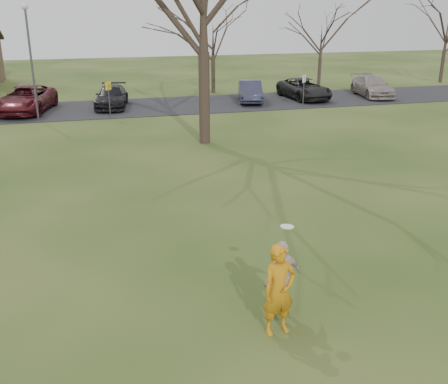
% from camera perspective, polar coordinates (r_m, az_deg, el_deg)
% --- Properties ---
extents(ground, '(120.00, 120.00, 0.00)m').
position_cam_1_polar(ground, '(11.03, 5.55, -14.26)').
color(ground, '#1E380F').
rests_on(ground, ground).
extents(parking_strip, '(62.00, 6.50, 0.04)m').
position_cam_1_polar(parking_strip, '(34.24, -9.24, 9.17)').
color(parking_strip, black).
rests_on(parking_strip, ground).
extents(player_defender, '(0.74, 0.54, 1.88)m').
position_cam_1_polar(player_defender, '(10.33, 6.05, -10.66)').
color(player_defender, '#BF790F').
rests_on(player_defender, ground).
extents(car_2, '(3.74, 6.03, 1.56)m').
position_cam_1_polar(car_2, '(34.15, -20.86, 9.48)').
color(car_2, '#4E1218').
rests_on(car_2, parking_strip).
extents(car_3, '(2.54, 4.80, 1.33)m').
position_cam_1_polar(car_3, '(34.31, -12.21, 10.16)').
color(car_3, black).
rests_on(car_3, parking_strip).
extents(car_5, '(2.41, 4.39, 1.37)m').
position_cam_1_polar(car_5, '(35.63, 2.89, 10.95)').
color(car_5, '#2B2D41').
rests_on(car_5, parking_strip).
extents(car_6, '(2.66, 5.11, 1.38)m').
position_cam_1_polar(car_6, '(37.19, 8.77, 11.12)').
color(car_6, black).
rests_on(car_6, parking_strip).
extents(car_7, '(2.59, 4.99, 1.38)m').
position_cam_1_polar(car_7, '(39.24, 15.93, 11.06)').
color(car_7, gray).
rests_on(car_7, parking_strip).
extents(catching_play, '(1.03, 0.74, 1.97)m').
position_cam_1_polar(catching_play, '(10.88, 6.37, -9.25)').
color(catching_play, beige).
rests_on(catching_play, ground).
extents(lamp_post, '(0.34, 0.34, 6.27)m').
position_cam_1_polar(lamp_post, '(31.21, -20.50, 14.54)').
color(lamp_post, '#47474C').
rests_on(lamp_post, ground).
extents(sign_yellow, '(0.35, 0.35, 2.08)m').
position_cam_1_polar(sign_yellow, '(30.91, -12.51, 10.53)').
color(sign_yellow, '#47474C').
rests_on(sign_yellow, ground).
extents(sign_white, '(0.35, 0.35, 2.08)m').
position_cam_1_polar(sign_white, '(33.64, 8.74, 11.48)').
color(sign_white, '#47474C').
rests_on(sign_white, ground).
extents(small_tree_row, '(55.00, 5.90, 8.50)m').
position_cam_1_polar(small_tree_row, '(39.41, -3.79, 16.41)').
color(small_tree_row, '#352821').
rests_on(small_tree_row, ground).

